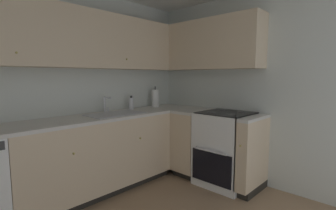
% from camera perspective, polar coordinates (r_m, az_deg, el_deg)
% --- Properties ---
extents(wall_back, '(4.09, 0.05, 2.42)m').
position_cam_1_polar(wall_back, '(3.12, -26.47, 2.70)').
color(wall_back, silver).
rests_on(wall_back, ground_plane).
extents(wall_right, '(0.05, 3.15, 2.42)m').
position_cam_1_polar(wall_right, '(3.38, 19.49, 3.25)').
color(wall_right, silver).
rests_on(wall_right, ground_plane).
extents(lower_cabinets_back, '(1.91, 0.62, 0.88)m').
position_cam_1_polar(lower_cabinets_back, '(3.15, -16.02, -11.02)').
color(lower_cabinets_back, beige).
rests_on(lower_cabinets_back, ground_plane).
extents(countertop_back, '(3.12, 0.60, 0.03)m').
position_cam_1_polar(countertop_back, '(3.04, -16.30, -2.82)').
color(countertop_back, beige).
rests_on(countertop_back, lower_cabinets_back).
extents(lower_cabinets_right, '(0.62, 1.13, 0.88)m').
position_cam_1_polar(lower_cabinets_right, '(3.46, 9.27, -9.24)').
color(lower_cabinets_right, beige).
rests_on(lower_cabinets_right, ground_plane).
extents(countertop_right, '(0.60, 1.13, 0.03)m').
position_cam_1_polar(countertop_right, '(3.36, 9.38, -1.76)').
color(countertop_right, beige).
rests_on(countertop_right, lower_cabinets_right).
extents(oven_range, '(0.68, 0.62, 1.07)m').
position_cam_1_polar(oven_range, '(3.34, 12.95, -9.50)').
color(oven_range, white).
rests_on(oven_range, ground_plane).
extents(upper_cabinets_back, '(2.80, 0.34, 0.66)m').
position_cam_1_polar(upper_cabinets_back, '(3.08, -20.87, 14.01)').
color(upper_cabinets_back, beige).
extents(upper_cabinets_right, '(0.32, 1.65, 0.66)m').
position_cam_1_polar(upper_cabinets_right, '(3.59, 8.09, 13.24)').
color(upper_cabinets_right, beige).
extents(sink, '(0.67, 0.40, 0.10)m').
position_cam_1_polar(sink, '(3.16, -11.90, -2.77)').
color(sink, '#B7B7BC').
rests_on(sink, countertop_back).
extents(faucet, '(0.07, 0.16, 0.21)m').
position_cam_1_polar(faucet, '(3.31, -13.93, 0.46)').
color(faucet, silver).
rests_on(faucet, countertop_back).
extents(soap_bottle, '(0.07, 0.07, 0.19)m').
position_cam_1_polar(soap_bottle, '(3.55, -8.35, 0.36)').
color(soap_bottle, silver).
rests_on(soap_bottle, countertop_back).
extents(paper_towel_roll, '(0.11, 0.11, 0.32)m').
position_cam_1_polar(paper_towel_roll, '(3.82, -2.91, 1.56)').
color(paper_towel_roll, white).
rests_on(paper_towel_roll, countertop_back).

